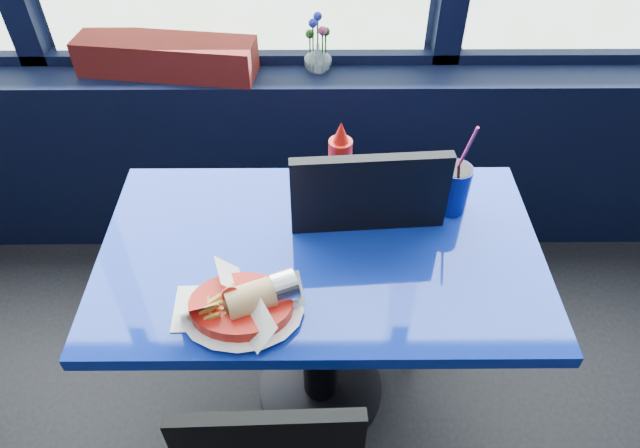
{
  "coord_description": "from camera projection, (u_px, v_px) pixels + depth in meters",
  "views": [
    {
      "loc": [
        0.29,
        0.94,
        1.88
      ],
      "look_at": [
        0.3,
        1.98,
        0.86
      ],
      "focal_mm": 32.0,
      "sensor_mm": 36.0,
      "label": 1
    }
  ],
  "objects": [
    {
      "name": "napkin",
      "position": [
        203.0,
        308.0,
        1.4
      ],
      "size": [
        0.15,
        0.15,
        0.0
      ],
      "primitive_type": "cube",
      "rotation": [
        0.0,
        0.0,
        0.04
      ],
      "color": "white",
      "rests_on": "near_table"
    },
    {
      "name": "flower_vase",
      "position": [
        318.0,
        54.0,
        2.09
      ],
      "size": [
        0.12,
        0.12,
        0.22
      ],
      "rotation": [
        0.0,
        0.0,
        -0.13
      ],
      "color": "silver",
      "rests_on": "window_sill"
    },
    {
      "name": "soda_cup",
      "position": [
        453.0,
        188.0,
        1.62
      ],
      "size": [
        0.09,
        0.09,
        0.31
      ],
      "rotation": [
        0.0,
        0.0,
        -0.3
      ],
      "color": "navy",
      "rests_on": "near_table"
    },
    {
      "name": "chair_near_back",
      "position": [
        364.0,
        238.0,
        1.83
      ],
      "size": [
        0.48,
        0.48,
        0.99
      ],
      "rotation": [
        0.0,
        0.0,
        3.21
      ],
      "color": "black",
      "rests_on": "ground"
    },
    {
      "name": "planter_box",
      "position": [
        166.0,
        56.0,
        2.08
      ],
      "size": [
        0.67,
        0.25,
        0.13
      ],
      "primitive_type": "cube",
      "rotation": [
        0.0,
        0.0,
        -0.13
      ],
      "color": "maroon",
      "rests_on": "window_sill"
    },
    {
      "name": "near_table",
      "position": [
        321.0,
        291.0,
        1.68
      ],
      "size": [
        1.2,
        0.7,
        0.75
      ],
      "color": "black",
      "rests_on": "ground"
    },
    {
      "name": "window_sill",
      "position": [
        249.0,
        156.0,
        2.42
      ],
      "size": [
        5.0,
        0.26,
        0.8
      ],
      "primitive_type": "cube",
      "color": "black",
      "rests_on": "ground"
    },
    {
      "name": "ketchup_bottle",
      "position": [
        340.0,
        164.0,
        1.63
      ],
      "size": [
        0.07,
        0.07,
        0.26
      ],
      "color": "#BA130C",
      "rests_on": "near_table"
    },
    {
      "name": "food_basket",
      "position": [
        244.0,
        305.0,
        1.37
      ],
      "size": [
        0.28,
        0.26,
        0.1
      ],
      "rotation": [
        0.0,
        0.0,
        -0.04
      ],
      "color": "#BA130C",
      "rests_on": "near_table"
    }
  ]
}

